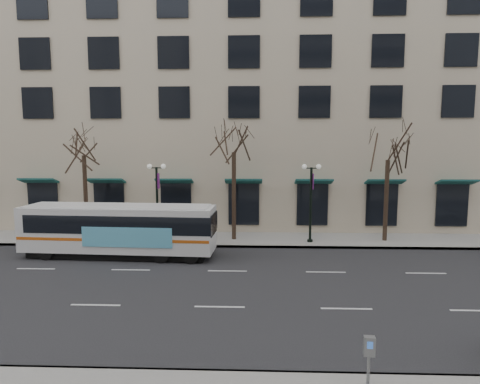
{
  "coord_description": "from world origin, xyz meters",
  "views": [
    {
      "loc": [
        1.37,
        -17.54,
        6.36
      ],
      "look_at": [
        0.62,
        2.96,
        4.0
      ],
      "focal_mm": 30.0,
      "sensor_mm": 36.0,
      "label": 1
    }
  ],
  "objects_px": {
    "lamp_post_right": "(311,199)",
    "city_bus": "(120,229)",
    "lamp_post_left": "(157,199)",
    "pay_station": "(369,350)",
    "tree_far_left": "(83,141)",
    "tree_far_right": "(388,145)",
    "tree_far_mid": "(234,138)"
  },
  "relations": [
    {
      "from": "lamp_post_right",
      "to": "city_bus",
      "type": "height_order",
      "value": "lamp_post_right"
    },
    {
      "from": "lamp_post_left",
      "to": "pay_station",
      "type": "height_order",
      "value": "lamp_post_left"
    },
    {
      "from": "tree_far_left",
      "to": "pay_station",
      "type": "relative_size",
      "value": 6.27
    },
    {
      "from": "lamp_post_right",
      "to": "pay_station",
      "type": "relative_size",
      "value": 3.92
    },
    {
      "from": "lamp_post_right",
      "to": "tree_far_right",
      "type": "bearing_deg",
      "value": 6.85
    },
    {
      "from": "tree_far_left",
      "to": "lamp_post_left",
      "type": "relative_size",
      "value": 1.6
    },
    {
      "from": "tree_far_left",
      "to": "lamp_post_right",
      "type": "bearing_deg",
      "value": -2.29
    },
    {
      "from": "city_bus",
      "to": "tree_far_mid",
      "type": "bearing_deg",
      "value": 35.06
    },
    {
      "from": "lamp_post_left",
      "to": "lamp_post_right",
      "type": "bearing_deg",
      "value": 0.0
    },
    {
      "from": "lamp_post_left",
      "to": "lamp_post_right",
      "type": "height_order",
      "value": "same"
    },
    {
      "from": "tree_far_left",
      "to": "pay_station",
      "type": "height_order",
      "value": "tree_far_left"
    },
    {
      "from": "city_bus",
      "to": "tree_far_right",
      "type": "bearing_deg",
      "value": 16.61
    },
    {
      "from": "lamp_post_left",
      "to": "lamp_post_right",
      "type": "relative_size",
      "value": 1.0
    },
    {
      "from": "tree_far_right",
      "to": "lamp_post_right",
      "type": "distance_m",
      "value": 6.11
    },
    {
      "from": "tree_far_right",
      "to": "city_bus",
      "type": "height_order",
      "value": "tree_far_right"
    },
    {
      "from": "tree_far_mid",
      "to": "tree_far_right",
      "type": "height_order",
      "value": "tree_far_mid"
    },
    {
      "from": "tree_far_mid",
      "to": "lamp_post_right",
      "type": "height_order",
      "value": "tree_far_mid"
    },
    {
      "from": "lamp_post_left",
      "to": "pay_station",
      "type": "bearing_deg",
      "value": -59.43
    },
    {
      "from": "lamp_post_right",
      "to": "pay_station",
      "type": "height_order",
      "value": "lamp_post_right"
    },
    {
      "from": "tree_far_left",
      "to": "tree_far_right",
      "type": "relative_size",
      "value": 1.03
    },
    {
      "from": "pay_station",
      "to": "tree_far_left",
      "type": "bearing_deg",
      "value": 136.2
    },
    {
      "from": "tree_far_right",
      "to": "pay_station",
      "type": "bearing_deg",
      "value": -108.98
    },
    {
      "from": "tree_far_mid",
      "to": "lamp_post_left",
      "type": "height_order",
      "value": "tree_far_mid"
    },
    {
      "from": "tree_far_mid",
      "to": "tree_far_left",
      "type": "bearing_deg",
      "value": -180.0
    },
    {
      "from": "pay_station",
      "to": "tree_far_right",
      "type": "bearing_deg",
      "value": 76.05
    },
    {
      "from": "tree_far_right",
      "to": "lamp_post_left",
      "type": "bearing_deg",
      "value": -177.71
    },
    {
      "from": "tree_far_right",
      "to": "pay_station",
      "type": "distance_m",
      "value": 18.15
    },
    {
      "from": "tree_far_left",
      "to": "tree_far_mid",
      "type": "distance_m",
      "value": 10.0
    },
    {
      "from": "tree_far_left",
      "to": "tree_far_right",
      "type": "bearing_deg",
      "value": 0.0
    },
    {
      "from": "tree_far_mid",
      "to": "lamp_post_right",
      "type": "distance_m",
      "value": 6.41
    },
    {
      "from": "lamp_post_right",
      "to": "city_bus",
      "type": "distance_m",
      "value": 11.92
    },
    {
      "from": "tree_far_left",
      "to": "city_bus",
      "type": "bearing_deg",
      "value": -47.56
    }
  ]
}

